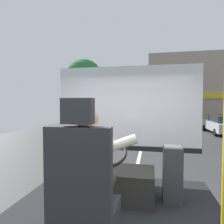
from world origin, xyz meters
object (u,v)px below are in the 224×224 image
driver_seat (83,198)px  fare_box (172,174)px  parked_car_silver (224,124)px  bus_driver (88,168)px  steering_console (113,182)px

driver_seat → fare_box: driver_seat is taller
driver_seat → parked_car_silver: (5.15, 12.58, -0.64)m
bus_driver → steering_console: bearing=90.0°
driver_seat → fare_box: bearing=58.3°
steering_console → parked_car_silver: bearing=65.6°
bus_driver → fare_box: (0.78, 1.14, -0.40)m
bus_driver → steering_console: 1.22m
driver_seat → parked_car_silver: driver_seat is taller
fare_box → parked_car_silver: (4.36, 11.31, -0.44)m
fare_box → driver_seat: bearing=-121.7°
parked_car_silver → fare_box: bearing=-111.1°
driver_seat → bus_driver: 0.23m
driver_seat → fare_box: size_ratio=1.80×
fare_box → parked_car_silver: bearing=68.9°
driver_seat → steering_console: size_ratio=1.22×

